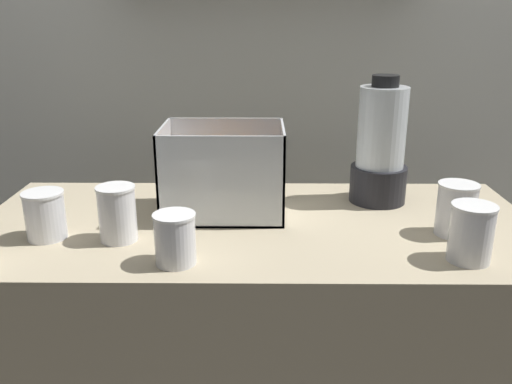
{
  "coord_description": "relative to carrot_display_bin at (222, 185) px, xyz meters",
  "views": [
    {
      "loc": [
        0.01,
        -1.25,
        1.4
      ],
      "look_at": [
        0.0,
        0.0,
        0.98
      ],
      "focal_mm": 37.76,
      "sensor_mm": 36.0,
      "label": 1
    }
  ],
  "objects": [
    {
      "name": "juice_cup_orange_middle",
      "position": [
        -0.23,
        -0.18,
        -0.02
      ],
      "size": [
        0.09,
        0.09,
        0.13
      ],
      "color": "white",
      "rests_on": "counter"
    },
    {
      "name": "juice_cup_carrot_right",
      "position": [
        -0.08,
        -0.3,
        -0.03
      ],
      "size": [
        0.09,
        0.09,
        0.11
      ],
      "color": "white",
      "rests_on": "counter"
    },
    {
      "name": "juice_cup_mango_left",
      "position": [
        -0.4,
        -0.17,
        -0.02
      ],
      "size": [
        0.09,
        0.09,
        0.11
      ],
      "color": "white",
      "rests_on": "counter"
    },
    {
      "name": "back_wall_unit",
      "position": [
        0.09,
        0.7,
        0.29
      ],
      "size": [
        2.6,
        0.24,
        2.5
      ],
      "color": "silver",
      "rests_on": "ground_plane"
    },
    {
      "name": "counter",
      "position": [
        0.09,
        -0.07,
        -0.53
      ],
      "size": [
        1.4,
        0.64,
        0.9
      ],
      "primitive_type": "cube",
      "color": "tan",
      "rests_on": "ground_plane"
    },
    {
      "name": "carrot_display_bin",
      "position": [
        0.0,
        0.0,
        0.0
      ],
      "size": [
        0.31,
        0.22,
        0.23
      ],
      "color": "white",
      "rests_on": "counter"
    },
    {
      "name": "blender_pitcher",
      "position": [
        0.42,
        0.1,
        0.07
      ],
      "size": [
        0.15,
        0.15,
        0.35
      ],
      "color": "black",
      "rests_on": "counter"
    },
    {
      "name": "juice_cup_beet_rightmost",
      "position": [
        0.56,
        -0.14,
        -0.02
      ],
      "size": [
        0.09,
        0.09,
        0.13
      ],
      "color": "white",
      "rests_on": "counter"
    },
    {
      "name": "juice_cup_carrot_far_right",
      "position": [
        0.54,
        -0.28,
        -0.02
      ],
      "size": [
        0.09,
        0.09,
        0.13
      ],
      "color": "white",
      "rests_on": "counter"
    }
  ]
}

